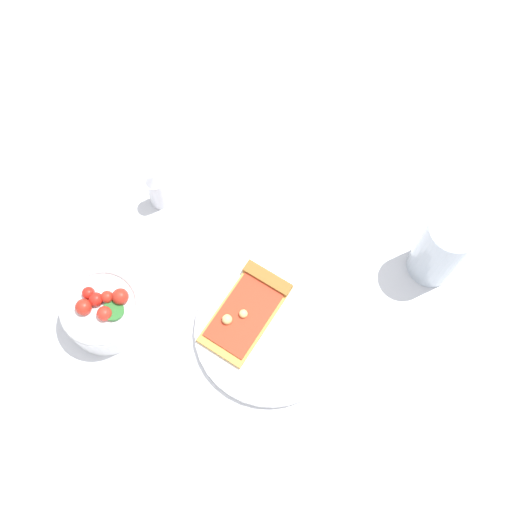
{
  "coord_description": "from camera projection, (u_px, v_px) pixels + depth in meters",
  "views": [
    {
      "loc": [
        -0.09,
        -0.25,
        0.9
      ],
      "look_at": [
        -0.01,
        0.1,
        0.03
      ],
      "focal_mm": 42.92,
      "sensor_mm": 36.0,
      "label": 1
    }
  ],
  "objects": [
    {
      "name": "paper_napkin",
      "position": [
        309.0,
        208.0,
        1.01
      ],
      "size": [
        0.11,
        0.11,
        0.0
      ],
      "primitive_type": "cube",
      "rotation": [
        0.0,
        0.0,
        0.04
      ],
      "color": "white",
      "rests_on": "ground_plane"
    },
    {
      "name": "salad_bowl",
      "position": [
        104.0,
        311.0,
        0.91
      ],
      "size": [
        0.12,
        0.12,
        0.08
      ],
      "color": "white",
      "rests_on": "ground_plane"
    },
    {
      "name": "plate",
      "position": [
        270.0,
        331.0,
        0.92
      ],
      "size": [
        0.23,
        0.23,
        0.01
      ],
      "primitive_type": "cylinder",
      "color": "white",
      "rests_on": "ground_plane"
    },
    {
      "name": "soda_glass",
      "position": [
        441.0,
        250.0,
        0.91
      ],
      "size": [
        0.07,
        0.07,
        0.14
      ],
      "color": "silver",
      "rests_on": "ground_plane"
    },
    {
      "name": "pizza_slice_main",
      "position": [
        249.0,
        307.0,
        0.93
      ],
      "size": [
        0.16,
        0.16,
        0.02
      ],
      "color": "gold",
      "rests_on": "plate"
    },
    {
      "name": "pepper_shaker",
      "position": [
        157.0,
        191.0,
        0.98
      ],
      "size": [
        0.03,
        0.03,
        0.08
      ],
      "color": "silver",
      "rests_on": "ground_plane"
    },
    {
      "name": "ground_plane",
      "position": [
        277.0,
        322.0,
        0.94
      ],
      "size": [
        2.4,
        2.4,
        0.0
      ],
      "primitive_type": "plane",
      "color": "silver",
      "rests_on": "ground"
    }
  ]
}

